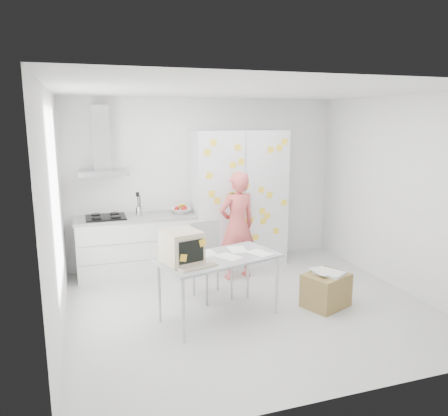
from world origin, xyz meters
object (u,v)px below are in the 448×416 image
object	(u,v)px
desk	(196,253)
cardboard_box	(326,290)
chair	(209,255)
person	(237,226)

from	to	relation	value
desk	cardboard_box	size ratio (longest dim) A/B	2.35
chair	cardboard_box	size ratio (longest dim) A/B	1.54
person	desk	distance (m)	1.58
person	cardboard_box	distance (m)	1.63
chair	cardboard_box	world-z (taller)	chair
chair	cardboard_box	bearing A→B (deg)	-43.82
desk	chair	size ratio (longest dim) A/B	1.53
desk	person	bearing A→B (deg)	37.11
person	chair	distance (m)	0.83
person	chair	xyz separation A→B (m)	(-0.59, -0.53, -0.23)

